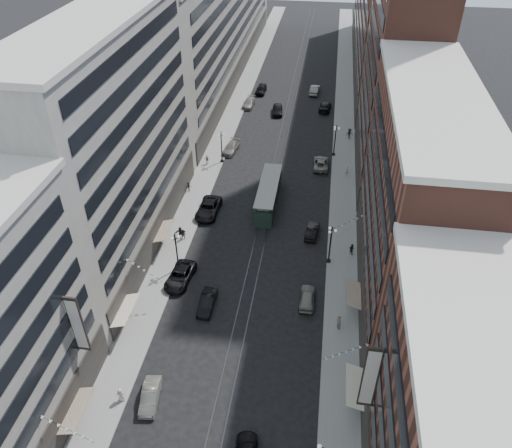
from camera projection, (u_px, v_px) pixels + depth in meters
The scene contains 37 objects.
ground at pixel (280, 152), 86.43m from camera, with size 220.00×220.00×0.00m, color black.
sidewalk_west at pixel (229, 123), 95.60m from camera, with size 4.00×180.00×0.15m, color gray.
sidewalk_east at pixel (344, 130), 93.01m from camera, with size 4.00×180.00×0.15m, color gray.
rail_west at pixel (282, 126), 94.42m from camera, with size 0.12×180.00×0.02m, color #2D2D33.
rail_east at pixel (289, 127), 94.26m from camera, with size 0.12×180.00×0.02m, color #2D2D33.
building_west_mid at pixel (115, 146), 58.65m from camera, with size 8.00×36.00×28.00m, color #9C988B.
building_west_far at pixel (222, 15), 109.16m from camera, with size 8.00×90.00×26.00m, color #9C988B.
building_east_mid at pixel (412, 208), 51.89m from camera, with size 8.00×30.00×24.00m, color brown.
building_east_tower at pixel (404, 39), 68.69m from camera, with size 8.00×26.00×42.00m, color brown.
building_east_far at pixel (378, 15), 112.90m from camera, with size 8.00×72.00×24.00m, color brown.
lamppost_sw_far at pixel (177, 250), 60.30m from camera, with size 1.03×1.14×5.52m.
lamppost_sw_mid at pixel (221, 146), 81.69m from camera, with size 1.03×1.14×5.52m.
lamppost_se_far at pixel (330, 243), 61.31m from camera, with size 1.03×1.14×5.52m.
lamppost_se_mid at pixel (335, 139), 83.49m from camera, with size 1.03×1.14×5.52m.
streetcar at pixel (268, 195), 72.71m from camera, with size 2.69×12.17×3.37m.
car_1 at pixel (150, 396), 46.84m from camera, with size 1.51×4.32×1.42m, color slate.
car_2 at pixel (180, 276), 59.98m from camera, with size 2.62×5.68×1.58m, color black.
car_4 at pixel (307, 298), 57.14m from camera, with size 1.77×4.41×1.50m, color slate.
car_5 at pixel (207, 302), 56.57m from camera, with size 1.57×4.49×1.48m, color black.
pedestrian_1 at pixel (121, 395), 46.68m from camera, with size 0.79×0.43×1.61m, color beige.
pedestrian_2 at pixel (183, 235), 66.29m from camera, with size 0.74×0.40×1.51m, color black.
pedestrian_4 at pixel (339, 322), 53.75m from camera, with size 1.08×0.49×1.84m, color #BFAE9E.
car_7 at pixel (209, 208), 71.22m from camera, with size 2.85×6.19×1.72m, color black.
car_8 at pixel (231, 148), 86.11m from camera, with size 2.06×5.07×1.47m, color gray.
car_9 at pixel (261, 89), 107.11m from camera, with size 2.01×5.00×1.70m, color black.
car_10 at pixel (312, 231), 67.27m from camera, with size 1.47×4.21×1.39m, color black.
car_11 at pixel (321, 163), 81.86m from camera, with size 2.43×5.26×1.46m, color gray.
car_12 at pixel (325, 107), 99.86m from camera, with size 2.11×5.20×1.51m, color black.
car_13 at pixel (278, 110), 98.56m from camera, with size 1.97×4.89×1.67m, color black.
car_14 at pixel (315, 90), 106.84m from camera, with size 1.78×5.10×1.68m, color gray.
pedestrian_5 at pixel (180, 232), 66.75m from camera, with size 1.41×0.40×1.52m, color black.
pedestrian_6 at pixel (207, 159), 82.37m from camera, with size 0.95×0.43×1.62m, color #BAB39A.
pedestrian_7 at pixel (352, 249), 63.86m from camera, with size 0.75×0.41×1.55m, color black.
pedestrian_8 at pixel (347, 170), 79.36m from camera, with size 0.66×0.43×1.80m, color beige.
pedestrian_9 at pixel (349, 134), 89.63m from camera, with size 1.22×0.50×1.89m, color black.
car_extra_0 at pixel (249, 103), 101.47m from camera, with size 2.09×5.14×1.49m, color gray.
pedestrian_extra_0 at pixel (189, 187), 75.78m from camera, with size 0.98×0.40×1.51m, color black.
Camera 1 is at (7.13, -16.50, 41.72)m, focal length 35.00 mm.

